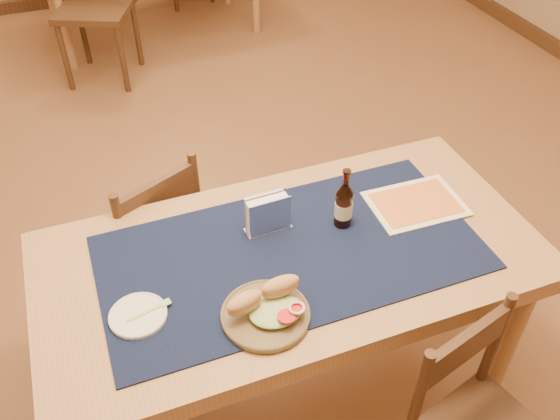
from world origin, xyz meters
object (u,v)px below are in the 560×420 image
object	(u,v)px
main_table	(291,271)
sandwich_plate	(267,309)
chair_main_far	(148,238)
beer_bottle	(344,205)
napkin_holder	(268,214)

from	to	relation	value
main_table	sandwich_plate	distance (m)	0.29
chair_main_far	sandwich_plate	distance (m)	0.89
chair_main_far	sandwich_plate	world-z (taller)	sandwich_plate
sandwich_plate	beer_bottle	distance (m)	0.46
chair_main_far	main_table	bearing A→B (deg)	-55.37
beer_bottle	main_table	bearing A→B (deg)	-163.35
chair_main_far	sandwich_plate	xyz separation A→B (m)	(0.24, -0.78, 0.35)
main_table	beer_bottle	world-z (taller)	beer_bottle
chair_main_far	napkin_holder	world-z (taller)	napkin_holder
beer_bottle	napkin_holder	distance (m)	0.25
chair_main_far	sandwich_plate	size ratio (longest dim) A/B	3.28
sandwich_plate	chair_main_far	bearing A→B (deg)	106.77
main_table	sandwich_plate	bearing A→B (deg)	-126.57
main_table	chair_main_far	world-z (taller)	chair_main_far
sandwich_plate	napkin_holder	distance (m)	0.36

